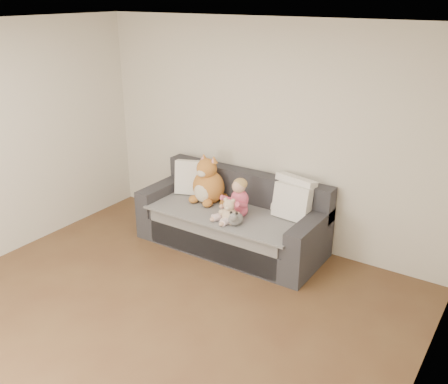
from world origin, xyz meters
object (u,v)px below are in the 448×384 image
at_px(teddy_bear, 229,213).
at_px(sippy_cup, 229,211).
at_px(sofa, 233,221).
at_px(toddler, 237,201).
at_px(plush_cat, 208,184).

relative_size(teddy_bear, sippy_cup, 2.52).
bearing_deg(sofa, toddler, -45.94).
bearing_deg(plush_cat, toddler, -16.86).
height_order(toddler, teddy_bear, toddler).
bearing_deg(toddler, plush_cat, 176.34).
bearing_deg(plush_cat, teddy_bear, -31.27).
height_order(toddler, plush_cat, plush_cat).
distance_m(sofa, toddler, 0.42).
distance_m(sofa, sippy_cup, 0.30).
xyz_separation_m(sofa, teddy_bear, (0.16, -0.33, 0.28)).
height_order(sofa, teddy_bear, sofa).
relative_size(sofa, teddy_bear, 7.53).
bearing_deg(toddler, sippy_cup, -147.70).
xyz_separation_m(sofa, sippy_cup, (0.07, -0.19, 0.22)).
distance_m(sofa, teddy_bear, 0.46).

